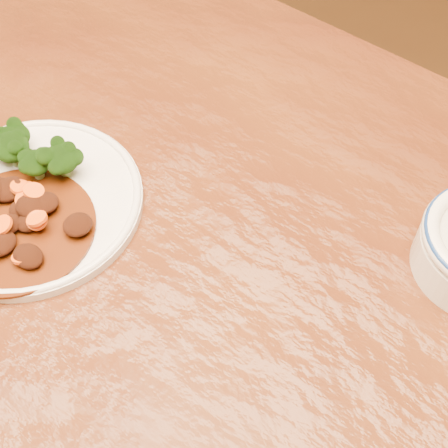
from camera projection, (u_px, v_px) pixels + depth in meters
The scene contains 4 objects.
dining_table at pixel (148, 291), 0.71m from camera, with size 1.52×0.94×0.75m.
dinner_plate at pixel (30, 201), 0.68m from camera, with size 0.25×0.25×0.02m.
broccoli_florets at pixel (19, 149), 0.68m from camera, with size 0.13×0.08×0.04m.
mince_stew at pixel (14, 219), 0.65m from camera, with size 0.17×0.17×0.03m.
Camera 1 is at (0.29, -0.24, 1.29)m, focal length 50.00 mm.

